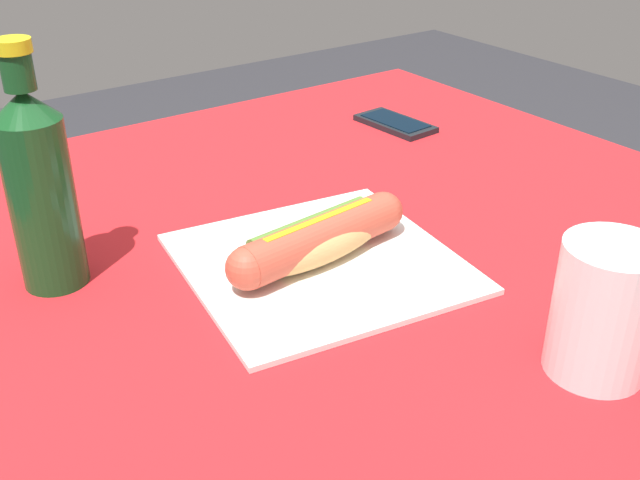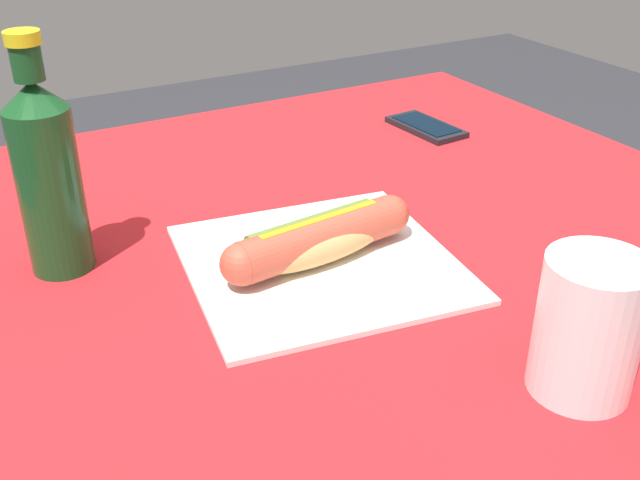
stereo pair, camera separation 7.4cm
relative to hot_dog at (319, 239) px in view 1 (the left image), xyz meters
The scene contains 6 objects.
dining_table 0.18m from the hot_dog, 26.15° to the left, with size 0.98×0.97×0.73m.
paper_wrapper 0.03m from the hot_dog, 84.00° to the right, with size 0.27×0.26×0.01m, color white.
hot_dog is the anchor object (origin of this frame).
cell_phone 0.44m from the hot_dog, 39.18° to the left, with size 0.07×0.13×0.01m.
soda_bottle 0.27m from the hot_dog, 151.35° to the left, with size 0.06×0.06×0.24m.
drinking_cup 0.29m from the hot_dog, 72.24° to the right, with size 0.08×0.08×0.12m, color white.
Camera 1 is at (-0.45, -0.58, 1.12)m, focal length 42.37 mm.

